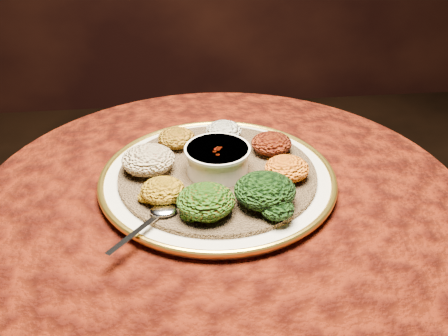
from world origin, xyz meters
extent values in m
cylinder|color=black|center=(0.00, 0.00, 0.34)|extent=(0.12, 0.12, 0.68)
cylinder|color=black|center=(0.00, 0.00, 0.70)|extent=(0.80, 0.80, 0.04)
cylinder|color=#451005|center=(0.00, 0.00, 0.56)|extent=(0.93, 0.93, 0.34)
cylinder|color=#451005|center=(0.00, 0.00, 0.73)|extent=(0.96, 0.96, 0.01)
cylinder|color=silver|center=(-0.01, 0.03, 0.74)|extent=(0.52, 0.52, 0.02)
torus|color=gold|center=(-0.01, 0.03, 0.75)|extent=(0.47, 0.47, 0.01)
cylinder|color=olive|center=(-0.01, 0.03, 0.76)|extent=(0.47, 0.47, 0.01)
cylinder|color=white|center=(-0.01, 0.03, 0.79)|extent=(0.12, 0.12, 0.05)
cylinder|color=white|center=(-0.01, 0.03, 0.81)|extent=(0.13, 0.13, 0.01)
cylinder|color=#660B05|center=(-0.01, 0.03, 0.80)|extent=(0.10, 0.10, 0.01)
ellipsoid|color=silver|center=(-0.11, -0.10, 0.77)|extent=(0.05, 0.04, 0.01)
cube|color=silver|center=(-0.16, -0.15, 0.77)|extent=(0.09, 0.11, 0.00)
ellipsoid|color=silver|center=(0.02, 0.16, 0.78)|extent=(0.08, 0.08, 0.04)
ellipsoid|color=black|center=(0.11, 0.09, 0.78)|extent=(0.09, 0.08, 0.04)
ellipsoid|color=#BE7C0F|center=(0.12, -0.01, 0.78)|extent=(0.09, 0.08, 0.04)
ellipsoid|color=black|center=(0.07, -0.08, 0.79)|extent=(0.11, 0.11, 0.05)
ellipsoid|color=#923A09|center=(-0.04, -0.10, 0.79)|extent=(0.10, 0.10, 0.05)
ellipsoid|color=#A36D0E|center=(-0.11, -0.05, 0.78)|extent=(0.08, 0.08, 0.04)
ellipsoid|color=maroon|center=(-0.14, 0.05, 0.79)|extent=(0.10, 0.10, 0.05)
ellipsoid|color=#955A12|center=(-0.08, 0.14, 0.78)|extent=(0.08, 0.08, 0.04)
camera|label=1|loc=(-0.09, -0.80, 1.29)|focal=40.00mm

